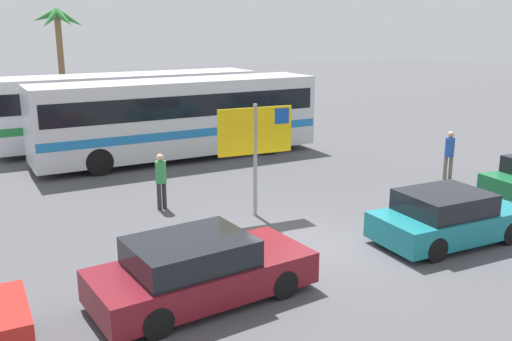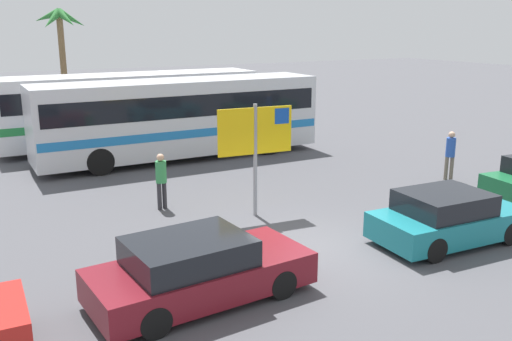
{
  "view_description": "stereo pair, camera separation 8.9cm",
  "coord_description": "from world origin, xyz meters",
  "views": [
    {
      "loc": [
        -7.45,
        -10.55,
        5.28
      ],
      "look_at": [
        -0.03,
        2.86,
        1.3
      ],
      "focal_mm": 39.42,
      "sensor_mm": 36.0,
      "label": 1
    },
    {
      "loc": [
        -7.37,
        -10.59,
        5.28
      ],
      "look_at": [
        -0.03,
        2.86,
        1.3
      ],
      "focal_mm": 39.42,
      "sensor_mm": 36.0,
      "label": 2
    }
  ],
  "objects": [
    {
      "name": "palm_tree_seaside",
      "position": [
        -1.93,
        20.44,
        4.78
      ],
      "size": [
        2.64,
        2.76,
        6.12
      ],
      "color": "brown",
      "rests_on": "ground"
    },
    {
      "name": "bus_rear_coach",
      "position": [
        -0.25,
        14.12,
        1.78
      ],
      "size": [
        11.44,
        2.53,
        3.17
      ],
      "color": "white",
      "rests_on": "ground"
    },
    {
      "name": "car_teal",
      "position": [
        3.14,
        -1.3,
        0.64
      ],
      "size": [
        3.99,
        1.99,
        1.32
      ],
      "rotation": [
        0.0,
        0.0,
        -0.05
      ],
      "color": "#19757F",
      "rests_on": "ground"
    },
    {
      "name": "pedestrian_near_sign",
      "position": [
        7.7,
        2.89,
        1.02
      ],
      "size": [
        0.32,
        0.32,
        1.72
      ],
      "rotation": [
        0.0,
        0.0,
        0.92
      ],
      "color": "#706656",
      "rests_on": "ground"
    },
    {
      "name": "car_maroon",
      "position": [
        -3.51,
        -1.14,
        0.64
      ],
      "size": [
        4.49,
        2.2,
        1.32
      ],
      "rotation": [
        0.0,
        0.0,
        0.08
      ],
      "color": "maroon",
      "rests_on": "ground"
    },
    {
      "name": "bus_front_coach",
      "position": [
        0.66,
        10.51,
        1.78
      ],
      "size": [
        11.44,
        2.53,
        3.17
      ],
      "color": "silver",
      "rests_on": "ground"
    },
    {
      "name": "ferry_sign",
      "position": [
        -0.04,
        2.79,
        2.33
      ],
      "size": [
        2.2,
        0.25,
        3.2
      ],
      "rotation": [
        0.0,
        0.0,
        -0.09
      ],
      "color": "gray",
      "rests_on": "ground"
    },
    {
      "name": "ground",
      "position": [
        0.0,
        0.0,
        0.0
      ],
      "size": [
        120.0,
        120.0,
        0.0
      ],
      "primitive_type": "plane",
      "color": "#4C4C51"
    },
    {
      "name": "pedestrian_by_bus",
      "position": [
        -2.22,
        4.63,
        0.98
      ],
      "size": [
        0.32,
        0.32,
        1.67
      ],
      "rotation": [
        0.0,
        0.0,
        1.84
      ],
      "color": "#2D2D33",
      "rests_on": "ground"
    }
  ]
}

